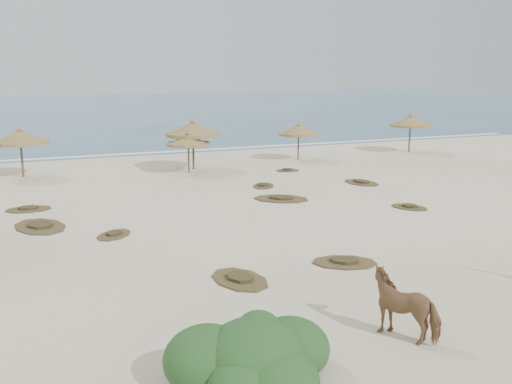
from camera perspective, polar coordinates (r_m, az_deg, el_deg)
ground at (r=19.06m, az=2.80°, el=-6.85°), size 160.00×160.00×0.00m
ocean at (r=91.83m, az=-17.57°, el=7.83°), size 200.00×100.00×0.01m
foam_line at (r=43.44m, az=-11.87°, el=3.77°), size 70.00×0.60×0.01m
palapa_2 at (r=35.82m, az=-22.52°, el=5.04°), size 3.71×3.71×2.96m
palapa_3 at (r=34.75m, az=-6.80°, el=5.17°), size 2.82×2.82×2.56m
palapa_4 at (r=35.84m, az=-6.34°, el=6.20°), size 4.50×4.50×3.21m
palapa_5 at (r=39.62m, az=4.28°, el=6.15°), size 3.55×3.55×2.61m
palapa_6 at (r=44.77m, az=15.20°, el=6.80°), size 4.03×4.03×2.95m
horse at (r=14.19m, az=14.81°, el=-10.84°), size 1.67×1.99×1.54m
bush at (r=11.90m, az=-0.23°, el=-16.48°), size 3.53×3.11×1.58m
scrub_1 at (r=24.44m, az=-20.80°, el=-3.21°), size 2.61×3.25×0.16m
scrub_2 at (r=22.40m, az=-14.02°, el=-4.14°), size 1.89×1.93×0.16m
scrub_3 at (r=27.68m, az=2.52°, el=-0.65°), size 3.21×2.93×0.16m
scrub_4 at (r=26.91m, az=15.09°, el=-1.44°), size 1.81×2.04×0.16m
scrub_5 at (r=32.10m, az=10.50°, el=0.96°), size 1.89×2.50×0.16m
scrub_6 at (r=27.58m, az=-21.80°, el=-1.58°), size 2.06×1.41×0.16m
scrub_7 at (r=30.68m, az=0.74°, el=0.65°), size 1.81×2.04×0.16m
scrub_9 at (r=18.97m, az=8.84°, el=-6.92°), size 2.52×2.16×0.16m
scrub_10 at (r=35.37m, az=3.18°, el=2.19°), size 1.66×1.28×0.16m
scrub_11 at (r=17.31m, az=-1.64°, el=-8.68°), size 1.88×2.48×0.16m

